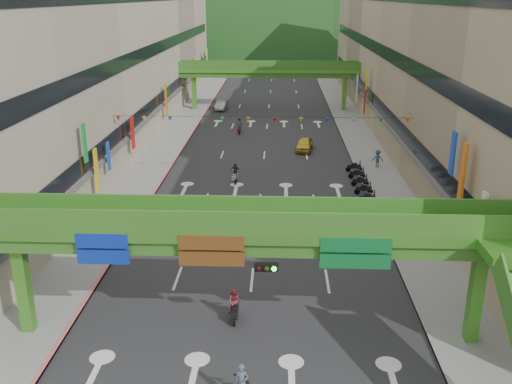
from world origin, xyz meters
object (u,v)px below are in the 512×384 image
(scooter_rider_mid, at_px, (235,304))
(car_yellow, at_px, (304,144))
(overpass_near, at_px, (265,247))
(pedestrian_red, at_px, (435,235))
(car_silver, at_px, (221,105))

(scooter_rider_mid, height_order, car_yellow, scooter_rider_mid)
(scooter_rider_mid, bearing_deg, car_yellow, 81.79)
(overpass_near, xyz_separation_m, pedestrian_red, (11.27, 12.12, -4.44))
(scooter_rider_mid, xyz_separation_m, car_yellow, (5.00, 34.66, -0.23))
(car_silver, bearing_deg, pedestrian_red, -64.23)
(car_yellow, height_order, pedestrian_red, pedestrian_red)
(scooter_rider_mid, relative_size, car_yellow, 0.45)
(overpass_near, relative_size, car_yellow, 6.77)
(car_yellow, distance_m, pedestrian_red, 25.91)
(scooter_rider_mid, relative_size, pedestrian_red, 1.21)
(scooter_rider_mid, xyz_separation_m, car_silver, (-6.31, 57.42, -0.26))
(overpass_near, relative_size, pedestrian_red, 18.32)
(car_yellow, bearing_deg, overpass_near, -86.79)
(scooter_rider_mid, relative_size, car_silver, 0.45)
(pedestrian_red, bearing_deg, scooter_rider_mid, -140.01)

